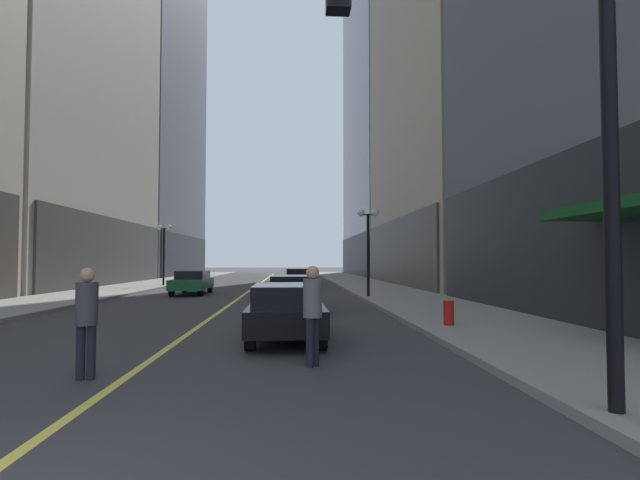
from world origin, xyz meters
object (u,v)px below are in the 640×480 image
object	(u,v)px
pedestrian_in_grey_suit	(313,307)
street_lamp_right_mid	(368,233)
car_green	(192,281)
car_red	(298,277)
pedestrian_with_orange_bag	(87,314)
fire_hydrant_right	(449,316)
traffic_light_near_right	(522,101)
street_lamp_left_far	(164,241)
car_blue	(293,291)
car_black	(286,309)

from	to	relation	value
pedestrian_in_grey_suit	street_lamp_right_mid	xyz separation A→B (m)	(3.36, 15.36, 2.20)
car_green	car_red	size ratio (longest dim) A/B	1.07
car_green	pedestrian_with_orange_bag	bearing A→B (deg)	-83.39
car_green	fire_hydrant_right	size ratio (longest dim) A/B	5.76
pedestrian_in_grey_suit	pedestrian_with_orange_bag	size ratio (longest dim) A/B	1.01
car_green	traffic_light_near_right	world-z (taller)	traffic_light_near_right
pedestrian_in_grey_suit	traffic_light_near_right	size ratio (longest dim) A/B	0.32
car_green	street_lamp_left_far	size ratio (longest dim) A/B	1.04
street_lamp_right_mid	fire_hydrant_right	size ratio (longest dim) A/B	5.54
pedestrian_in_grey_suit	street_lamp_right_mid	size ratio (longest dim) A/B	0.41
pedestrian_with_orange_bag	fire_hydrant_right	size ratio (longest dim) A/B	2.22
car_blue	car_red	xyz separation A→B (m)	(0.38, 17.12, -0.00)
pedestrian_with_orange_bag	fire_hydrant_right	distance (m)	9.11
pedestrian_with_orange_bag	traffic_light_near_right	world-z (taller)	traffic_light_near_right
street_lamp_left_far	fire_hydrant_right	world-z (taller)	street_lamp_left_far
car_blue	car_green	xyz separation A→B (m)	(-5.65, 9.23, -0.00)
car_blue	car_red	world-z (taller)	same
fire_hydrant_right	street_lamp_right_mid	bearing A→B (deg)	92.60
car_green	pedestrian_with_orange_bag	xyz separation A→B (m)	(2.35, -20.26, 0.32)
traffic_light_near_right	car_blue	bearing A→B (deg)	100.96
car_black	street_lamp_left_far	world-z (taller)	street_lamp_left_far
car_red	fire_hydrant_right	bearing A→B (deg)	-80.61
car_blue	car_red	distance (m)	17.12
car_blue	fire_hydrant_right	size ratio (longest dim) A/B	5.35
car_green	fire_hydrant_right	xyz separation A→B (m)	(9.84, -15.12, -0.32)
car_black	pedestrian_in_grey_suit	distance (m)	3.14
pedestrian_in_grey_suit	street_lamp_left_far	distance (m)	28.49
car_black	street_lamp_left_far	distance (m)	25.47
street_lamp_right_mid	car_black	bearing A→B (deg)	-107.46
car_green	traffic_light_near_right	xyz separation A→B (m)	(8.29, -22.84, 3.02)
car_black	car_blue	size ratio (longest dim) A/B	1.06
pedestrian_in_grey_suit	street_lamp_right_mid	world-z (taller)	street_lamp_right_mid
pedestrian_with_orange_bag	street_lamp_left_far	bearing A→B (deg)	101.89
street_lamp_left_far	pedestrian_with_orange_bag	bearing A→B (deg)	-78.11
car_blue	pedestrian_with_orange_bag	bearing A→B (deg)	-106.69
car_green	car_red	xyz separation A→B (m)	(6.03, 7.89, 0.00)
car_blue	pedestrian_with_orange_bag	world-z (taller)	pedestrian_with_orange_bag
car_red	pedestrian_in_grey_suit	world-z (taller)	pedestrian_in_grey_suit
car_red	pedestrian_in_grey_suit	xyz separation A→B (m)	(-0.05, -27.35, 0.33)
traffic_light_near_right	street_lamp_right_mid	size ratio (longest dim) A/B	1.28
pedestrian_with_orange_bag	street_lamp_left_far	size ratio (longest dim) A/B	0.40
car_black	street_lamp_right_mid	bearing A→B (deg)	72.54
car_black	car_green	xyz separation A→B (m)	(-5.48, 16.38, 0.00)
street_lamp_left_far	fire_hydrant_right	xyz separation A→B (m)	(13.30, -22.45, -2.86)
car_black	car_red	xyz separation A→B (m)	(0.56, 24.27, 0.00)
street_lamp_left_far	street_lamp_right_mid	size ratio (longest dim) A/B	1.00
car_blue	car_black	bearing A→B (deg)	-91.41
car_black	car_blue	xyz separation A→B (m)	(0.18, 7.15, 0.00)
street_lamp_left_far	pedestrian_in_grey_suit	bearing A→B (deg)	-70.59
car_black	fire_hydrant_right	bearing A→B (deg)	16.09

